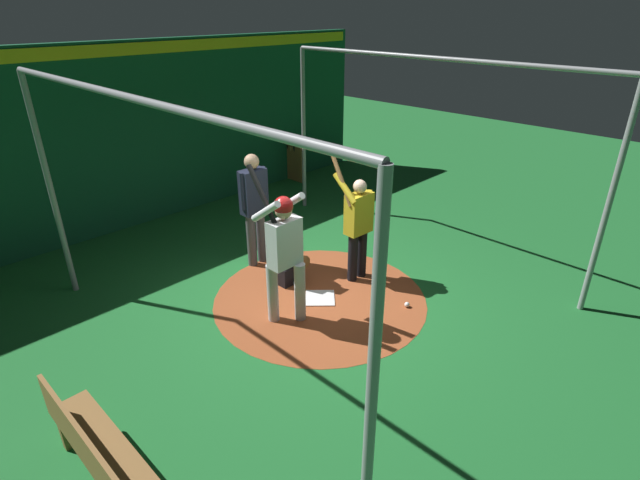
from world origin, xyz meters
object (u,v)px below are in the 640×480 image
at_px(bench, 99,453).
at_px(baseball_0, 297,259).
at_px(batter, 284,248).
at_px(bat_rack, 292,160).
at_px(catcher, 288,259).
at_px(home_plate, 320,298).
at_px(umpire, 254,204).
at_px(baseball_1, 300,283).
at_px(baseball_2, 407,305).
at_px(visitor, 358,223).

relative_size(bench, baseball_0, 22.59).
relative_size(batter, bat_rack, 2.02).
bearing_deg(catcher, home_plate, -1.55).
height_order(umpire, baseball_1, umpire).
height_order(home_plate, bench, bench).
xyz_separation_m(catcher, umpire, (-0.81, 0.05, 0.66)).
xyz_separation_m(batter, baseball_2, (1.01, 1.38, -1.04)).
distance_m(home_plate, baseball_0, 1.19).
relative_size(batter, catcher, 2.18).
distance_m(home_plate, bat_rack, 5.46).
bearing_deg(umpire, visitor, 27.13).
relative_size(baseball_0, baseball_1, 1.00).
xyz_separation_m(batter, bat_rack, (-4.28, 4.07, -0.60)).
bearing_deg(baseball_0, batter, -48.42).
distance_m(batter, bench, 3.03).
distance_m(bat_rack, baseball_1, 5.05).
bearing_deg(baseball_2, baseball_1, -157.03).
bearing_deg(baseball_0, baseball_2, 4.31).
distance_m(umpire, visitor, 1.68).
relative_size(umpire, visitor, 0.93).
distance_m(batter, baseball_0, 1.94).
height_order(catcher, baseball_2, catcher).
distance_m(batter, baseball_2, 2.00).
bearing_deg(baseball_0, visitor, 15.81).
bearing_deg(home_plate, baseball_2, 34.05).
distance_m(bench, baseball_1, 3.84).
bearing_deg(baseball_1, batter, -55.06).
relative_size(bat_rack, bench, 0.63).
height_order(catcher, bench, catcher).
relative_size(batter, baseball_2, 28.63).
xyz_separation_m(home_plate, umpire, (-1.52, 0.07, 1.03)).
bearing_deg(batter, visitor, 91.94).
bearing_deg(batter, baseball_0, 131.58).
distance_m(umpire, baseball_0, 1.20).
xyz_separation_m(bat_rack, baseball_0, (3.19, -2.85, -0.45)).
bearing_deg(visitor, umpire, -149.57).
distance_m(catcher, baseball_2, 1.90).
relative_size(batter, baseball_0, 28.63).
bearing_deg(bench, catcher, 113.45).
bearing_deg(visitor, baseball_0, -160.89).
relative_size(batter, visitor, 1.07).
xyz_separation_m(baseball_0, baseball_2, (2.10, 0.16, 0.00)).
relative_size(umpire, baseball_1, 24.92).
relative_size(umpire, bench, 1.10).
relative_size(visitor, baseball_1, 26.86).
relative_size(umpire, baseball_2, 24.92).
bearing_deg(bench, bat_rack, 126.33).
distance_m(umpire, bat_rack, 4.34).
distance_m(batter, visitor, 1.52).
bearing_deg(catcher, bat_rack, 136.46).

